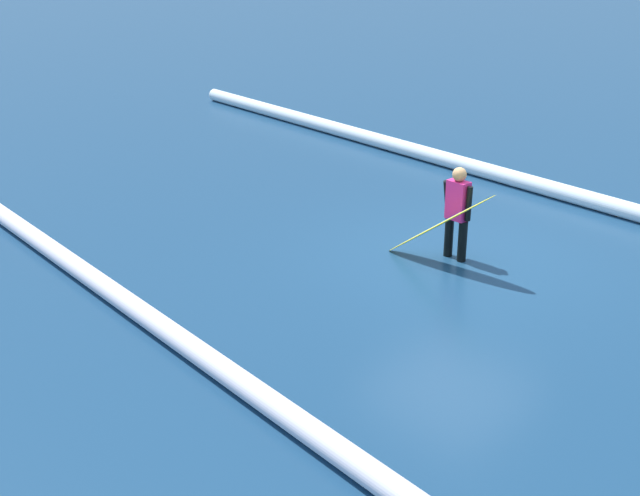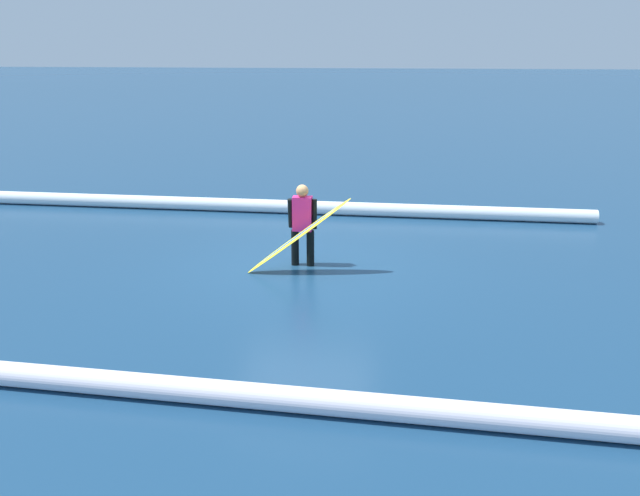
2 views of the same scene
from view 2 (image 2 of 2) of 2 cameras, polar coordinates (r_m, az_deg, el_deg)
The scene contains 5 objects.
ground_plane at distance 12.02m, azimuth -1.23°, elevation -1.46°, with size 166.52×166.52×0.00m, color navy.
surfer at distance 11.77m, azimuth -1.52°, elevation 2.33°, with size 0.52×0.22×1.48m.
surfboard at distance 11.44m, azimuth -1.85°, elevation 1.04°, with size 1.84×0.54×1.35m.
wave_crest_foreground at distance 16.02m, azimuth -9.50°, elevation 3.74°, with size 0.31×0.31×17.70m, color white.
wave_crest_midground at distance 7.61m, azimuth -7.65°, elevation -12.32°, with size 0.29×0.29×22.40m, color white.
Camera 2 is at (-1.38, 11.27, 3.92)m, focal length 37.21 mm.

